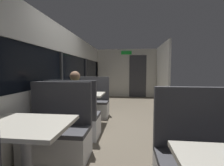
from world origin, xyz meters
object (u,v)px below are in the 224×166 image
Objects in this scene: dining_table_near_window at (25,133)px; seated_passenger at (75,108)px; dining_table_mid_window at (84,98)px; coffee_cup_secondary at (82,91)px; bench_near_window_facing_entry at (57,135)px; bench_mid_window_facing_entry at (91,105)px; bench_mid_window_facing_end at (74,120)px.

dining_table_near_window is 0.71× the size of seated_passenger.
dining_table_mid_window is 10.00× the size of coffee_cup_secondary.
dining_table_mid_window is at bearing -61.28° from coffee_cup_secondary.
bench_mid_window_facing_entry is at bearing 90.00° from bench_near_window_facing_entry.
dining_table_mid_window is 0.77m from bench_mid_window_facing_entry.
coffee_cup_secondary is at bearing 92.82° from bench_near_window_facing_entry.
seated_passenger is at bearing 90.00° from bench_near_window_facing_entry.
bench_mid_window_facing_end is (0.00, 0.70, 0.00)m from bench_near_window_facing_entry.
seated_passenger is at bearing 90.00° from bench_mid_window_facing_end.
bench_near_window_facing_entry reaches higher than coffee_cup_secondary.
bench_mid_window_facing_end is (0.00, 1.40, -0.31)m from dining_table_near_window.
dining_table_mid_window is at bearing 90.00° from bench_near_window_facing_entry.
bench_mid_window_facing_end is (0.00, -0.70, -0.31)m from dining_table_mid_window.
bench_mid_window_facing_end is at bearing -90.00° from bench_mid_window_facing_entry.
dining_table_near_window is 1.00× the size of dining_table_mid_window.
bench_near_window_facing_entry is at bearing -90.00° from bench_mid_window_facing_entry.
coffee_cup_secondary is (-0.08, 1.53, 0.46)m from bench_near_window_facing_entry.
bench_near_window_facing_entry is (0.00, 0.70, -0.31)m from dining_table_near_window.
seated_passenger reaches higher than bench_near_window_facing_entry.
dining_table_mid_window is 0.82× the size of bench_mid_window_facing_end.
dining_table_near_window is at bearing -90.00° from seated_passenger.
bench_mid_window_facing_end is at bearing -90.00° from dining_table_mid_window.
coffee_cup_secondary reaches higher than dining_table_near_window.
coffee_cup_secondary is (-0.08, 0.14, 0.15)m from dining_table_mid_window.
bench_near_window_facing_entry is 1.00× the size of bench_mid_window_facing_end.
dining_table_near_window is at bearing -88.06° from coffee_cup_secondary.
bench_near_window_facing_entry is 2.09m from bench_mid_window_facing_entry.
dining_table_mid_window is (0.00, 1.40, 0.31)m from bench_near_window_facing_entry.
dining_table_mid_window is 0.82× the size of bench_mid_window_facing_entry.
dining_table_mid_window is at bearing -90.00° from bench_mid_window_facing_entry.
bench_near_window_facing_entry is 1.00× the size of bench_mid_window_facing_entry.
bench_near_window_facing_entry reaches higher than dining_table_near_window.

